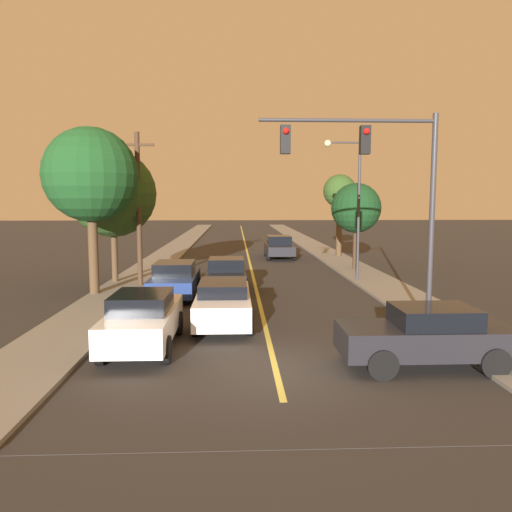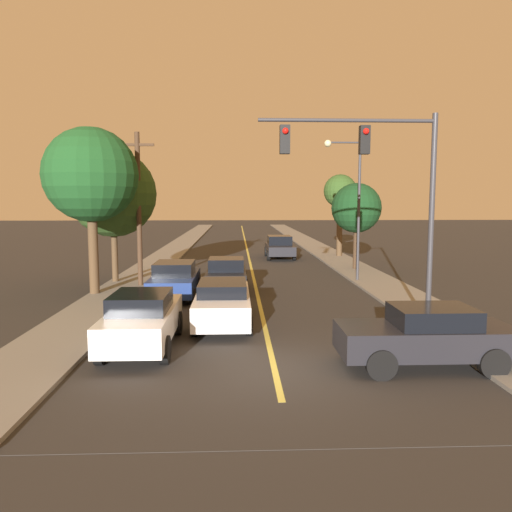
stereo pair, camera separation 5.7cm
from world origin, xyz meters
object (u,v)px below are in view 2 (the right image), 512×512
object	(u,v)px
car_crossing_right	(427,336)
tree_left_far	(91,175)
utility_pole_left	(139,206)
streetlamp_right	(351,191)
tree_right_near	(356,208)
tree_right_far	(340,193)
car_outer_lane_second	(175,279)
traffic_signal_mast	(379,174)
car_far_oncoming	(280,247)
car_outer_lane_front	(142,319)
car_near_lane_second	(226,274)
car_near_lane_front	(223,302)
tree_left_near	(113,194)

from	to	relation	value
car_crossing_right	tree_left_far	xyz separation A→B (m)	(-11.16, 10.19, 4.51)
utility_pole_left	streetlamp_right	bearing A→B (deg)	6.69
tree_right_near	tree_right_far	size ratio (longest dim) A/B	0.85
car_outer_lane_second	traffic_signal_mast	bearing A→B (deg)	-37.67
car_far_oncoming	streetlamp_right	size ratio (longest dim) A/B	0.66
tree_right_near	traffic_signal_mast	bearing A→B (deg)	-100.83
car_outer_lane_front	streetlamp_right	distance (m)	14.96
traffic_signal_mast	utility_pole_left	distance (m)	12.53
car_near_lane_second	tree_right_near	size ratio (longest dim) A/B	0.77
streetlamp_right	utility_pole_left	xyz separation A→B (m)	(-10.63, -1.25, -0.78)
car_near_lane_front	car_near_lane_second	world-z (taller)	car_near_lane_second
car_near_lane_second	car_near_lane_front	bearing A→B (deg)	-90.00
car_far_oncoming	streetlamp_right	xyz separation A→B (m)	(2.69, -11.13, 3.90)
car_far_oncoming	car_crossing_right	xyz separation A→B (m)	(1.58, -24.68, -0.02)
car_near_lane_second	traffic_signal_mast	world-z (taller)	traffic_signal_mast
car_near_lane_front	car_far_oncoming	world-z (taller)	car_far_oncoming
car_near_lane_second	traffic_signal_mast	size ratio (longest dim) A/B	0.58
car_outer_lane_second	tree_right_near	world-z (taller)	tree_right_near
car_crossing_right	tree_right_near	bearing A→B (deg)	-7.83
car_near_lane_second	tree_right_near	bearing A→B (deg)	40.72
tree_left_far	car_near_lane_front	bearing A→B (deg)	-42.69
car_crossing_right	tree_left_near	world-z (taller)	tree_left_near
utility_pole_left	tree_left_near	bearing A→B (deg)	140.48
car_outer_lane_front	car_near_lane_second	bearing A→B (deg)	76.40
car_near_lane_front	streetlamp_right	distance (m)	11.56
car_outer_lane_front	utility_pole_left	bearing A→B (deg)	101.02
tree_right_near	car_near_lane_front	bearing A→B (deg)	-120.64
tree_left_far	tree_right_far	bearing A→B (deg)	46.52
traffic_signal_mast	tree_left_near	size ratio (longest dim) A/B	1.03
streetlamp_right	car_outer_lane_second	bearing A→B (deg)	-155.65
car_outer_lane_second	tree_right_far	bearing A→B (deg)	55.85
tree_right_near	utility_pole_left	bearing A→B (deg)	-155.32
car_crossing_right	traffic_signal_mast	distance (m)	5.85
tree_left_near	tree_right_far	bearing A→B (deg)	39.44
car_outer_lane_second	tree_left_far	world-z (taller)	tree_left_far
tree_left_far	tree_right_near	world-z (taller)	tree_left_far
tree_left_far	car_far_oncoming	bearing A→B (deg)	56.54
car_outer_lane_front	car_outer_lane_second	xyz separation A→B (m)	(-0.00, 7.70, -0.06)
car_outer_lane_front	streetlamp_right	size ratio (longest dim) A/B	0.64
traffic_signal_mast	tree_left_near	world-z (taller)	traffic_signal_mast
traffic_signal_mast	streetlamp_right	world-z (taller)	streetlamp_right
tree_right_far	traffic_signal_mast	bearing A→B (deg)	-98.52
car_far_oncoming	tree_left_near	bearing A→B (deg)	49.61
car_outer_lane_second	streetlamp_right	bearing A→B (deg)	24.35
car_far_oncoming	traffic_signal_mast	world-z (taller)	traffic_signal_mast
streetlamp_right	utility_pole_left	distance (m)	10.73
streetlamp_right	traffic_signal_mast	bearing A→B (deg)	-97.75
car_crossing_right	tree_left_far	size ratio (longest dim) A/B	0.60
utility_pole_left	car_crossing_right	bearing A→B (deg)	-52.28
traffic_signal_mast	car_far_oncoming	bearing A→B (deg)	93.85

